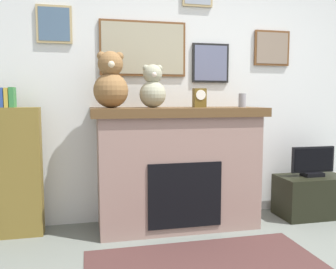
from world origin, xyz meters
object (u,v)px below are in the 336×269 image
(tv_stand, at_px, (311,196))
(teddy_bear_tan, at_px, (111,83))
(candle_jar, at_px, (242,100))
(teddy_bear_cream, at_px, (153,88))
(mantel_clock, at_px, (199,98))
(fireplace, at_px, (178,167))
(bookshelf, at_px, (16,169))
(television, at_px, (313,163))

(tv_stand, relative_size, teddy_bear_tan, 1.40)
(candle_jar, xyz_separation_m, teddy_bear_cream, (-0.87, -0.00, 0.11))
(mantel_clock, height_order, teddy_bear_tan, teddy_bear_tan)
(fireplace, bearing_deg, bookshelf, 177.20)
(fireplace, height_order, mantel_clock, mantel_clock)
(television, bearing_deg, bookshelf, 177.96)
(television, distance_m, teddy_bear_cream, 1.81)
(fireplace, height_order, teddy_bear_tan, teddy_bear_tan)
(television, height_order, candle_jar, candle_jar)
(television, xyz_separation_m, mantel_clock, (-1.21, 0.01, 0.66))
(mantel_clock, relative_size, teddy_bear_tan, 0.36)
(teddy_bear_tan, bearing_deg, television, -0.36)
(teddy_bear_cream, bearing_deg, television, -0.45)
(bookshelf, bearing_deg, mantel_clock, -3.12)
(fireplace, relative_size, teddy_bear_cream, 4.09)
(tv_stand, relative_size, teddy_bear_cream, 1.78)
(bookshelf, xyz_separation_m, tv_stand, (2.85, -0.10, -0.39))
(fireplace, xyz_separation_m, bookshelf, (-1.43, 0.07, 0.03))
(fireplace, relative_size, bookshelf, 1.20)
(bookshelf, height_order, television, bookshelf)
(fireplace, bearing_deg, candle_jar, -1.60)
(mantel_clock, xyz_separation_m, teddy_bear_cream, (-0.44, 0.00, 0.09))
(candle_jar, relative_size, teddy_bear_tan, 0.27)
(bookshelf, height_order, teddy_bear_cream, teddy_bear_cream)
(fireplace, distance_m, bookshelf, 1.43)
(bookshelf, xyz_separation_m, teddy_bear_cream, (1.20, -0.09, 0.70))
(candle_jar, bearing_deg, teddy_bear_tan, -179.97)
(tv_stand, height_order, candle_jar, candle_jar)
(mantel_clock, bearing_deg, tv_stand, -0.51)
(tv_stand, bearing_deg, mantel_clock, 179.49)
(candle_jar, height_order, mantel_clock, mantel_clock)
(mantel_clock, bearing_deg, television, -0.57)
(bookshelf, height_order, candle_jar, bookshelf)
(bookshelf, bearing_deg, teddy_bear_cream, -4.23)
(fireplace, distance_m, mantel_clock, 0.68)
(candle_jar, height_order, teddy_bear_cream, teddy_bear_cream)
(tv_stand, distance_m, teddy_bear_cream, 1.98)
(fireplace, relative_size, tv_stand, 2.29)
(bookshelf, distance_m, television, 2.85)
(fireplace, xyz_separation_m, mantel_clock, (0.20, -0.02, 0.65))
(tv_stand, bearing_deg, bookshelf, 177.99)
(bookshelf, distance_m, mantel_clock, 1.75)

